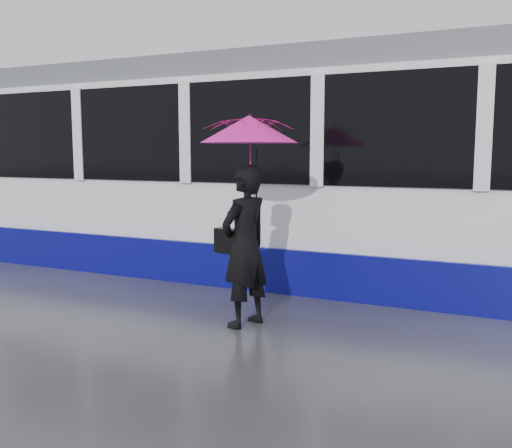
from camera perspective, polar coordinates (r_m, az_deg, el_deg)
The scene contains 6 objects.
ground at distance 7.45m, azimuth -11.02°, elevation -7.91°, with size 90.00×90.00×0.00m, color #2C2C31.
rails at distance 9.52m, azimuth -2.06°, elevation -4.41°, with size 34.00×1.51×0.02m.
tram at distance 9.18m, azimuth -0.22°, elevation 5.41°, with size 26.00×2.56×3.35m.
woman at distance 6.27m, azimuth -1.11°, elevation -2.24°, with size 0.65×0.43×1.79m, color black.
umbrella at distance 6.17m, azimuth -0.71°, elevation 7.57°, with size 1.31×1.31×1.21m.
handbag at distance 6.38m, azimuth -2.80°, elevation -1.69°, with size 0.35×0.22×0.46m.
Camera 1 is at (4.30, -5.78, 1.93)m, focal length 40.00 mm.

